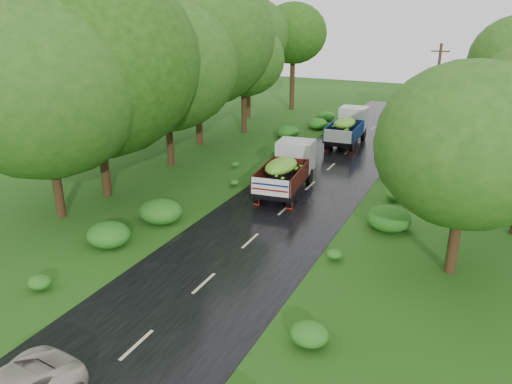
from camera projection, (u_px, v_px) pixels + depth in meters
The scene contains 9 objects.
ground at pixel (137, 345), 15.31m from camera, with size 120.00×120.00×0.00m, color #1B440E.
road at pixel (217, 271), 19.54m from camera, with size 6.50×80.00×0.02m, color black.
road_lines at pixel (229, 260), 20.38m from camera, with size 0.12×69.60×0.00m.
truck_near at pixel (287, 167), 27.60m from camera, with size 2.69×6.06×2.47m.
truck_far at pixel (348, 126), 37.22m from camera, with size 2.32×5.96×2.47m.
utility_pole at pixel (435, 94), 36.44m from camera, with size 1.28×0.24×7.31m.
trees_left at pixel (186, 52), 33.01m from camera, with size 6.32×34.36×10.07m.
trees_right at pixel (509, 88), 27.73m from camera, with size 5.86×30.32×8.00m.
shrubs at pixel (298, 191), 27.05m from camera, with size 11.90×44.00×0.70m.
Camera 1 is at (8.73, -9.92, 9.77)m, focal length 35.00 mm.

